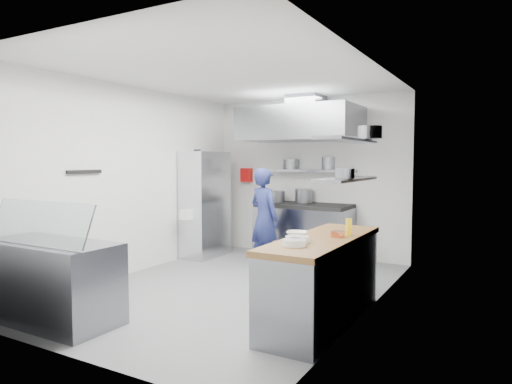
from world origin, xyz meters
The scene contains 35 objects.
floor centered at (0.00, 0.00, 0.00)m, with size 5.00×5.00×0.00m, color slate.
ceiling centered at (0.00, 0.00, 2.80)m, with size 5.00×5.00×0.00m, color silver.
wall_back centered at (0.00, 2.50, 1.40)m, with size 3.60×0.02×2.80m, color white.
wall_front centered at (0.00, -2.50, 1.40)m, with size 3.60×0.02×2.80m, color white.
wall_left centered at (-1.80, 0.00, 1.40)m, with size 5.00×0.02×2.80m, color white.
wall_right centered at (1.80, 0.00, 1.40)m, with size 5.00×0.02×2.80m, color white.
gas_range centered at (0.10, 2.10, 0.45)m, with size 1.60×0.80×0.90m, color gray.
cooktop centered at (0.10, 2.10, 0.93)m, with size 1.57×0.78×0.06m, color black.
stock_pot_left centered at (-0.46, 2.16, 1.06)m, with size 0.29×0.29×0.20m, color slate.
stock_pot_mid centered at (0.00, 2.31, 1.08)m, with size 0.30×0.30×0.24m, color slate.
over_range_shelf centered at (0.10, 2.34, 1.52)m, with size 1.60×0.30×0.04m, color gray.
shelf_pot_a centered at (-0.31, 2.45, 1.63)m, with size 0.29×0.29×0.18m, color slate.
shelf_pot_b centered at (0.37, 2.59, 1.65)m, with size 0.30×0.30×0.22m, color slate.
extractor_hood centered at (0.10, 1.93, 2.30)m, with size 1.90×1.15×0.55m, color gray.
hood_duct centered at (0.10, 2.15, 2.68)m, with size 0.55×0.55×0.24m, color slate.
red_firebox centered at (-1.25, 2.44, 1.42)m, with size 0.22×0.10×0.26m, color red.
chef centered at (-0.21, 1.24, 0.79)m, with size 0.58×0.38×1.58m, color navy.
wire_rack centered at (-1.53, 1.48, 0.93)m, with size 0.50×0.90×1.85m, color silver.
rack_bin_a centered at (-1.53, 0.94, 0.80)m, with size 0.14×0.18×0.16m, color white.
rack_bin_b centered at (-1.53, 1.48, 1.30)m, with size 0.13×0.17×0.15m, color yellow.
rack_jar centered at (-1.48, 1.20, 1.80)m, with size 0.11×0.11×0.18m, color black.
knife_strip centered at (-1.78, -0.90, 1.55)m, with size 0.04×0.55×0.05m, color black.
prep_counter_base centered at (1.48, -0.60, 0.42)m, with size 0.62×2.00×0.84m, color gray.
prep_counter_top centered at (1.48, -0.60, 0.87)m, with size 0.65×2.04×0.06m, color brown.
plate_stack_a centered at (1.42, -1.18, 0.93)m, with size 0.23×0.23×0.06m, color white.
plate_stack_b centered at (1.37, -1.00, 0.93)m, with size 0.24×0.24×0.06m, color white.
copper_pan centered at (1.61, -0.52, 0.93)m, with size 0.15×0.15×0.06m, color #D2663B.
squeeze_bottle centered at (1.68, -0.35, 0.99)m, with size 0.06×0.06×0.18m, color yellow.
mixing_bowl centered at (1.23, -0.69, 0.93)m, with size 0.22×0.22×0.05m, color white.
wall_shelf_lower centered at (1.64, -0.30, 1.50)m, with size 0.30×1.30×0.04m, color gray.
wall_shelf_upper centered at (1.64, -0.30, 1.92)m, with size 0.30×1.30×0.04m, color gray.
shelf_pot_c centered at (1.72, -0.62, 1.57)m, with size 0.20×0.20×0.10m, color slate.
shelf_pot_d centered at (1.80, -0.02, 2.01)m, with size 0.26×0.26×0.14m, color slate.
display_case centered at (-1.00, -2.00, 0.42)m, with size 1.50×0.70×0.85m, color gray.
display_glass centered at (-1.00, -2.12, 1.07)m, with size 1.47×0.02×0.45m, color silver.
Camera 1 is at (3.19, -5.05, 1.70)m, focal length 32.00 mm.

